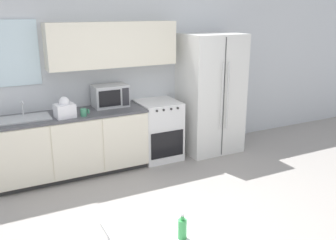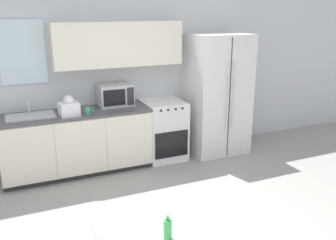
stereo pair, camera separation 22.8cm
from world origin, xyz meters
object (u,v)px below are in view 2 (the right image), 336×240
Objects in this scene: coffee_mug at (88,111)px; drink_bottle at (168,228)px; oven_range at (163,130)px; microwave at (115,95)px; refrigerator at (217,94)px.

coffee_mug reaches higher than drink_bottle.
microwave is at bearing 170.48° from oven_range.
drink_bottle is at bearing -91.45° from coffee_mug.
refrigerator is 2.11m from coffee_mug.
coffee_mug reaches higher than oven_range.
refrigerator reaches higher than microwave.
coffee_mug is 2.82m from drink_bottle.
microwave is at bearing 173.92° from refrigerator.
coffee_mug is at bearing 88.55° from drink_bottle.
coffee_mug is at bearing -175.68° from refrigerator.
microwave is 2.53× the size of drink_bottle.
oven_range is at bearing 176.64° from refrigerator.
oven_range is 3.31m from drink_bottle.
microwave is at bearing 80.06° from drink_bottle.
refrigerator reaches higher than coffee_mug.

